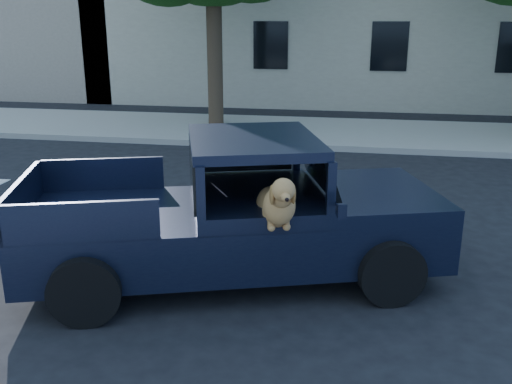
% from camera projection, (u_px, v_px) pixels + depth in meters
% --- Properties ---
extents(ground, '(120.00, 120.00, 0.00)m').
position_uv_depth(ground, '(340.00, 283.00, 7.08)').
color(ground, black).
rests_on(ground, ground).
extents(far_sidewalk, '(60.00, 4.00, 0.15)m').
position_uv_depth(far_sidewalk, '(354.00, 133.00, 15.70)').
color(far_sidewalk, gray).
rests_on(far_sidewalk, ground).
extents(lane_stripes, '(21.60, 0.14, 0.01)m').
position_uv_depth(lane_stripes, '(464.00, 206.00, 9.93)').
color(lane_stripes, silver).
rests_on(lane_stripes, ground).
extents(pickup_truck, '(5.38, 3.40, 1.80)m').
position_uv_depth(pickup_truck, '(228.00, 232.00, 7.10)').
color(pickup_truck, black).
rests_on(pickup_truck, ground).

